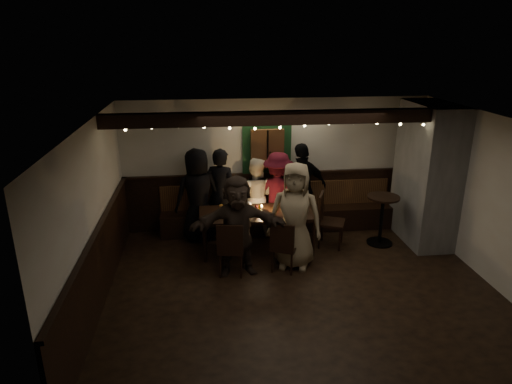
{
  "coord_description": "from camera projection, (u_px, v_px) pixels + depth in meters",
  "views": [
    {
      "loc": [
        -1.42,
        -6.11,
        3.75
      ],
      "look_at": [
        -0.51,
        1.6,
        1.05
      ],
      "focal_mm": 32.0,
      "sensor_mm": 36.0,
      "label": 1
    }
  ],
  "objects": [
    {
      "name": "person_e",
      "position": [
        302.0,
        189.0,
        8.85
      ],
      "size": [
        1.13,
        0.69,
        1.8
      ],
      "primitive_type": "imported",
      "rotation": [
        0.0,
        0.0,
        3.4
      ],
      "color": "black",
      "rests_on": "ground"
    },
    {
      "name": "person_c",
      "position": [
        255.0,
        196.0,
        8.85
      ],
      "size": [
        0.88,
        0.77,
        1.53
      ],
      "primitive_type": "imported",
      "rotation": [
        0.0,
        0.0,
        2.85
      ],
      "color": "beige",
      "rests_on": "ground"
    },
    {
      "name": "person_g",
      "position": [
        295.0,
        216.0,
        7.51
      ],
      "size": [
        1.02,
        0.82,
        1.82
      ],
      "primitive_type": "imported",
      "rotation": [
        0.0,
        0.0,
        -0.31
      ],
      "color": "#928060",
      "rests_on": "ground"
    },
    {
      "name": "person_f",
      "position": [
        237.0,
        226.0,
        7.31
      ],
      "size": [
        1.56,
        0.54,
        1.67
      ],
      "primitive_type": "imported",
      "rotation": [
        0.0,
        0.0,
        0.03
      ],
      "color": "#2C221B",
      "rests_on": "ground"
    },
    {
      "name": "person_a",
      "position": [
        198.0,
        195.0,
        8.55
      ],
      "size": [
        1.0,
        0.8,
        1.77
      ],
      "primitive_type": "imported",
      "rotation": [
        0.0,
        0.0,
        3.45
      ],
      "color": "black",
      "rests_on": "ground"
    },
    {
      "name": "person_d",
      "position": [
        278.0,
        194.0,
        8.78
      ],
      "size": [
        1.21,
        0.95,
        1.65
      ],
      "primitive_type": "imported",
      "rotation": [
        0.0,
        0.0,
        2.78
      ],
      "color": "#3F0A16",
      "rests_on": "ground"
    },
    {
      "name": "person_b",
      "position": [
        221.0,
        193.0,
        8.72
      ],
      "size": [
        0.75,
        0.63,
        1.74
      ],
      "primitive_type": "imported",
      "rotation": [
        0.0,
        0.0,
        2.76
      ],
      "color": "black",
      "rests_on": "ground"
    },
    {
      "name": "chair_near_right",
      "position": [
        283.0,
        244.0,
        7.43
      ],
      "size": [
        0.53,
        0.53,
        0.89
      ],
      "color": "black",
      "rests_on": "ground"
    },
    {
      "name": "chair_near_left",
      "position": [
        231.0,
        246.0,
        7.31
      ],
      "size": [
        0.49,
        0.49,
        0.93
      ],
      "color": "black",
      "rests_on": "ground"
    },
    {
      "name": "high_top",
      "position": [
        382.0,
        214.0,
        8.43
      ],
      "size": [
        0.59,
        0.59,
        0.94
      ],
      "color": "black",
      "rests_on": "ground"
    },
    {
      "name": "dining_table",
      "position": [
        257.0,
        216.0,
        8.15
      ],
      "size": [
        2.06,
        0.88,
        0.89
      ],
      "color": "black",
      "rests_on": "ground"
    },
    {
      "name": "room",
      "position": [
        344.0,
        191.0,
        8.21
      ],
      "size": [
        6.02,
        5.01,
        2.62
      ],
      "color": "black",
      "rests_on": "ground"
    },
    {
      "name": "chair_end",
      "position": [
        326.0,
        217.0,
        8.38
      ],
      "size": [
        0.6,
        0.6,
        1.01
      ],
      "color": "black",
      "rests_on": "ground"
    }
  ]
}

